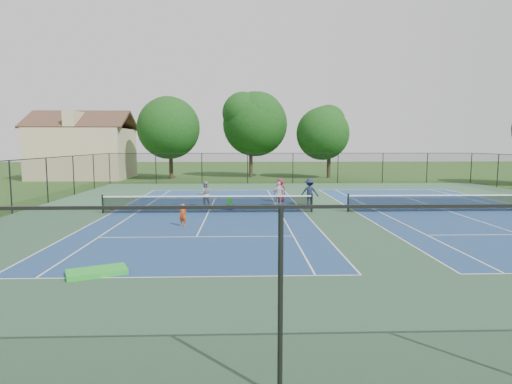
{
  "coord_description": "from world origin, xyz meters",
  "views": [
    {
      "loc": [
        -5.07,
        -24.19,
        3.92
      ],
      "look_at": [
        -4.3,
        -1.0,
        1.3
      ],
      "focal_mm": 30.0,
      "sensor_mm": 36.0,
      "label": 1
    }
  ],
  "objects_px": {
    "tree_back_c": "(329,130)",
    "bystander_b": "(310,192)",
    "bystander_c": "(280,190)",
    "ball_hopper": "(230,201)",
    "instructor": "(205,194)",
    "bystander_a": "(279,194)",
    "ball_crate": "(230,207)",
    "clapboard_house": "(83,151)",
    "tree_back_b": "(251,121)",
    "child_player": "(183,215)",
    "tree_back_a": "(170,125)"
  },
  "relations": [
    {
      "from": "bystander_b",
      "to": "ball_crate",
      "type": "height_order",
      "value": "bystander_b"
    },
    {
      "from": "bystander_a",
      "to": "instructor",
      "type": "bearing_deg",
      "value": -2.33
    },
    {
      "from": "child_player",
      "to": "instructor",
      "type": "distance_m",
      "value": 6.08
    },
    {
      "from": "bystander_b",
      "to": "ball_hopper",
      "type": "height_order",
      "value": "bystander_b"
    },
    {
      "from": "tree_back_c",
      "to": "bystander_c",
      "type": "bearing_deg",
      "value": -109.95
    },
    {
      "from": "bystander_a",
      "to": "bystander_c",
      "type": "height_order",
      "value": "bystander_c"
    },
    {
      "from": "tree_back_b",
      "to": "tree_back_a",
      "type": "bearing_deg",
      "value": -167.47
    },
    {
      "from": "child_player",
      "to": "ball_hopper",
      "type": "distance_m",
      "value": 5.44
    },
    {
      "from": "tree_back_a",
      "to": "tree_back_b",
      "type": "bearing_deg",
      "value": 12.53
    },
    {
      "from": "bystander_a",
      "to": "ball_hopper",
      "type": "distance_m",
      "value": 3.34
    },
    {
      "from": "tree_back_c",
      "to": "bystander_b",
      "type": "relative_size",
      "value": 4.8
    },
    {
      "from": "ball_crate",
      "to": "ball_hopper",
      "type": "distance_m",
      "value": 0.35
    },
    {
      "from": "child_player",
      "to": "bystander_a",
      "type": "xyz_separation_m",
      "value": [
        5.14,
        6.32,
        0.25
      ]
    },
    {
      "from": "child_player",
      "to": "ball_hopper",
      "type": "xyz_separation_m",
      "value": [
        2.08,
        5.03,
        -0.02
      ]
    },
    {
      "from": "bystander_b",
      "to": "bystander_c",
      "type": "relative_size",
      "value": 1.08
    },
    {
      "from": "tree_back_b",
      "to": "bystander_c",
      "type": "distance_m",
      "value": 22.44
    },
    {
      "from": "tree_back_a",
      "to": "child_player",
      "type": "xyz_separation_m",
      "value": [
        5.11,
        -28.0,
        -5.5
      ]
    },
    {
      "from": "clapboard_house",
      "to": "tree_back_b",
      "type": "bearing_deg",
      "value": 3.01
    },
    {
      "from": "child_player",
      "to": "bystander_a",
      "type": "relative_size",
      "value": 0.69
    },
    {
      "from": "child_player",
      "to": "bystander_b",
      "type": "bearing_deg",
      "value": 63.39
    },
    {
      "from": "instructor",
      "to": "bystander_a",
      "type": "relative_size",
      "value": 1.04
    },
    {
      "from": "tree_back_a",
      "to": "ball_crate",
      "type": "xyz_separation_m",
      "value": [
        7.19,
        -22.97,
        -5.88
      ]
    },
    {
      "from": "tree_back_b",
      "to": "bystander_b",
      "type": "distance_m",
      "value": 24.33
    },
    {
      "from": "child_player",
      "to": "ball_hopper",
      "type": "bearing_deg",
      "value": 88.23
    },
    {
      "from": "child_player",
      "to": "ball_crate",
      "type": "relative_size",
      "value": 2.65
    },
    {
      "from": "clapboard_house",
      "to": "ball_hopper",
      "type": "distance_m",
      "value": 29.61
    },
    {
      "from": "instructor",
      "to": "bystander_a",
      "type": "xyz_separation_m",
      "value": [
        4.6,
        0.27,
        -0.03
      ]
    },
    {
      "from": "instructor",
      "to": "ball_crate",
      "type": "distance_m",
      "value": 1.95
    },
    {
      "from": "instructor",
      "to": "bystander_b",
      "type": "bearing_deg",
      "value": 172.21
    },
    {
      "from": "tree_back_c",
      "to": "bystander_a",
      "type": "relative_size",
      "value": 5.35
    },
    {
      "from": "instructor",
      "to": "ball_hopper",
      "type": "relative_size",
      "value": 4.28
    },
    {
      "from": "bystander_c",
      "to": "instructor",
      "type": "bearing_deg",
      "value": 11.3
    },
    {
      "from": "ball_crate",
      "to": "ball_hopper",
      "type": "relative_size",
      "value": 1.06
    },
    {
      "from": "tree_back_b",
      "to": "bystander_a",
      "type": "distance_m",
      "value": 24.41
    },
    {
      "from": "clapboard_house",
      "to": "bystander_b",
      "type": "distance_m",
      "value": 31.65
    },
    {
      "from": "tree_back_a",
      "to": "instructor",
      "type": "distance_m",
      "value": 23.26
    },
    {
      "from": "child_player",
      "to": "bystander_c",
      "type": "height_order",
      "value": "bystander_c"
    },
    {
      "from": "bystander_c",
      "to": "ball_hopper",
      "type": "distance_m",
      "value": 4.72
    },
    {
      "from": "ball_crate",
      "to": "tree_back_b",
      "type": "bearing_deg",
      "value": 85.85
    },
    {
      "from": "bystander_a",
      "to": "ball_hopper",
      "type": "relative_size",
      "value": 4.11
    },
    {
      "from": "clapboard_house",
      "to": "instructor",
      "type": "bearing_deg",
      "value": -55.7
    },
    {
      "from": "tree_back_c",
      "to": "ball_crate",
      "type": "distance_m",
      "value": 26.83
    },
    {
      "from": "tree_back_b",
      "to": "bystander_a",
      "type": "bearing_deg",
      "value": -86.97
    },
    {
      "from": "tree_back_b",
      "to": "tree_back_c",
      "type": "xyz_separation_m",
      "value": [
        9.0,
        -1.0,
        -1.11
      ]
    },
    {
      "from": "bystander_a",
      "to": "bystander_b",
      "type": "bearing_deg",
      "value": -178.58
    },
    {
      "from": "clapboard_house",
      "to": "ball_hopper",
      "type": "height_order",
      "value": "clapboard_house"
    },
    {
      "from": "child_player",
      "to": "ball_hopper",
      "type": "height_order",
      "value": "child_player"
    },
    {
      "from": "instructor",
      "to": "bystander_a",
      "type": "distance_m",
      "value": 4.61
    },
    {
      "from": "tree_back_a",
      "to": "ball_crate",
      "type": "bearing_deg",
      "value": -72.62
    },
    {
      "from": "ball_hopper",
      "to": "bystander_b",
      "type": "bearing_deg",
      "value": 17.01
    }
  ]
}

